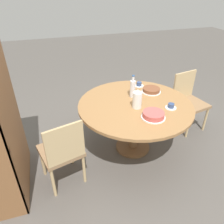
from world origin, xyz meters
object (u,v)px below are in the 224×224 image
(chair_b, at_px, (188,100))
(cake_second, at_px, (151,90))
(chair_a, at_px, (62,151))
(coffee_pot, at_px, (137,99))
(bookshelf, at_px, (1,123))
(cake_main, at_px, (153,115))
(water_bottle, at_px, (133,88))
(cup_b, at_px, (139,84))
(cup_a, at_px, (171,106))

(chair_b, bearing_deg, cake_second, 170.74)
(chair_a, distance_m, coffee_pot, 1.03)
(bookshelf, distance_m, cake_main, 1.58)
(chair_a, xyz_separation_m, bookshelf, (0.17, 0.54, 0.36))
(bookshelf, bearing_deg, cake_second, 101.93)
(coffee_pot, relative_size, water_bottle, 0.80)
(bookshelf, bearing_deg, chair_b, 99.29)
(bookshelf, height_order, water_bottle, bookshelf)
(chair_b, height_order, water_bottle, water_bottle)
(coffee_pot, distance_m, cake_second, 0.48)
(cake_second, bearing_deg, cake_main, 155.76)
(chair_a, relative_size, cake_second, 3.33)
(chair_a, height_order, bookshelf, bookshelf)
(bookshelf, bearing_deg, cup_b, 109.40)
(cake_main, bearing_deg, coffee_pot, 18.33)
(coffee_pot, height_order, cake_second, coffee_pot)
(chair_a, xyz_separation_m, water_bottle, (0.51, -1.00, 0.36))
(coffee_pot, relative_size, cake_second, 0.91)
(chair_b, xyz_separation_m, cup_a, (-0.48, 0.62, 0.26))
(chair_b, xyz_separation_m, water_bottle, (-0.07, 0.95, 0.36))
(chair_b, relative_size, water_bottle, 2.92)
(cake_second, bearing_deg, bookshelf, 101.93)
(cup_a, height_order, cup_b, same)
(bookshelf, distance_m, cup_a, 1.87)
(chair_a, bearing_deg, cup_a, 169.14)
(chair_a, relative_size, water_bottle, 2.92)
(water_bottle, xyz_separation_m, cup_a, (-0.41, -0.33, -0.10))
(cake_second, bearing_deg, cup_a, -175.99)
(coffee_pot, distance_m, water_bottle, 0.28)
(cake_main, xyz_separation_m, cup_b, (0.82, -0.18, -0.01))
(water_bottle, bearing_deg, chair_b, -86.03)
(coffee_pot, bearing_deg, cake_main, -161.67)
(cake_main, bearing_deg, water_bottle, 3.50)
(chair_b, height_order, cake_main, chair_b)
(cake_main, distance_m, cup_b, 0.84)
(water_bottle, height_order, cake_second, water_bottle)
(chair_b, bearing_deg, cup_b, 153.05)
(cake_main, height_order, cup_a, cake_main)
(chair_a, height_order, chair_b, same)
(cup_a, bearing_deg, bookshelf, 87.73)
(bookshelf, bearing_deg, chair_a, 72.31)
(bookshelf, bearing_deg, water_bottle, 102.51)
(chair_b, xyz_separation_m, cake_main, (-0.61, 0.92, 0.27))
(cake_main, height_order, cake_second, cake_main)
(coffee_pot, distance_m, cup_b, 0.62)
(bookshelf, height_order, cup_a, bookshelf)
(bookshelf, height_order, cake_main, bookshelf)
(chair_a, height_order, coffee_pot, coffee_pot)
(cake_main, bearing_deg, chair_a, 88.39)
(chair_a, bearing_deg, water_bottle, -167.92)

